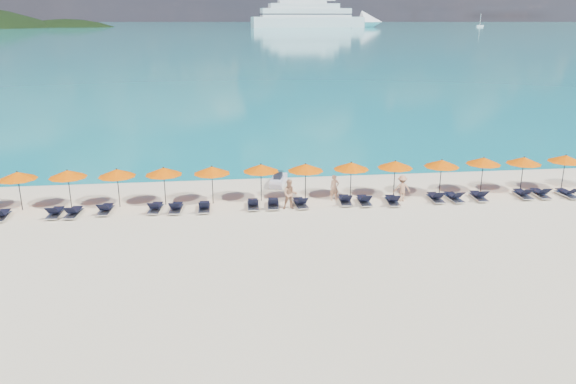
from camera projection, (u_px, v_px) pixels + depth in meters
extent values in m
plane|color=beige|center=(295.00, 232.00, 28.36)|extent=(1400.00, 1400.00, 0.00)
cube|color=#1FA9B2|center=(221.00, 25.00, 653.51)|extent=(1600.00, 1300.00, 0.01)
ellipsoid|color=black|center=(70.00, 64.00, 552.32)|extent=(162.00, 126.00, 85.50)
cube|color=silver|center=(308.00, 22.00, 525.82)|extent=(106.74, 28.85, 9.58)
cone|color=silver|center=(372.00, 22.00, 538.49)|extent=(22.95, 22.95, 21.08)
cube|color=silver|center=(306.00, 13.00, 522.85)|extent=(85.48, 24.04, 7.67)
cube|color=silver|center=(304.00, 6.00, 520.74)|extent=(66.41, 20.37, 4.79)
cube|color=silver|center=(302.00, 2.00, 519.20)|extent=(45.15, 15.55, 3.35)
cube|color=black|center=(306.00, 14.00, 523.28)|extent=(86.55, 24.33, 0.86)
cube|color=black|center=(306.00, 10.00, 522.27)|extent=(84.41, 23.75, 0.86)
cube|color=silver|center=(354.00, 27.00, 508.41)|extent=(5.20, 1.73, 1.39)
cylinder|color=silver|center=(354.00, 22.00, 507.06)|extent=(0.31, 0.31, 8.67)
cube|color=silver|center=(480.00, 26.00, 556.16)|extent=(6.87, 2.29, 1.83)
cylinder|color=silver|center=(480.00, 20.00, 554.37)|extent=(0.41, 0.41, 11.45)
cube|color=silver|center=(279.00, 181.00, 36.24)|extent=(1.38, 2.35, 0.51)
cube|color=black|center=(278.00, 176.00, 35.96)|extent=(0.69, 1.01, 0.32)
cylinder|color=black|center=(280.00, 171.00, 36.61)|extent=(0.50, 0.19, 0.06)
imported|color=tan|center=(334.00, 188.00, 33.07)|extent=(0.62, 0.46, 1.54)
imported|color=tan|center=(290.00, 194.00, 31.52)|extent=(0.84, 0.49, 1.73)
imported|color=tan|center=(402.00, 188.00, 32.93)|extent=(1.03, 0.51, 1.56)
cylinder|color=black|center=(20.00, 191.00, 31.28)|extent=(0.05, 0.05, 2.20)
cone|color=#E75500|center=(17.00, 176.00, 31.00)|extent=(2.10, 2.10, 0.42)
sphere|color=black|center=(17.00, 172.00, 30.94)|extent=(0.08, 0.08, 0.08)
cylinder|color=black|center=(70.00, 189.00, 31.63)|extent=(0.05, 0.05, 2.20)
cone|color=#E75500|center=(68.00, 174.00, 31.35)|extent=(2.10, 2.10, 0.42)
sphere|color=black|center=(67.00, 170.00, 31.29)|extent=(0.08, 0.08, 0.08)
cylinder|color=black|center=(118.00, 188.00, 31.83)|extent=(0.05, 0.05, 2.20)
cone|color=#E75500|center=(117.00, 173.00, 31.56)|extent=(2.10, 2.10, 0.42)
sphere|color=black|center=(117.00, 169.00, 31.49)|extent=(0.08, 0.08, 0.08)
cylinder|color=black|center=(165.00, 187.00, 32.17)|extent=(0.05, 0.05, 2.20)
cone|color=#E75500|center=(164.00, 171.00, 31.89)|extent=(2.10, 2.10, 0.42)
sphere|color=black|center=(163.00, 167.00, 31.82)|extent=(0.08, 0.08, 0.08)
cylinder|color=black|center=(212.00, 185.00, 32.39)|extent=(0.05, 0.05, 2.20)
cone|color=#E75500|center=(212.00, 170.00, 32.11)|extent=(2.10, 2.10, 0.42)
sphere|color=black|center=(212.00, 166.00, 32.05)|extent=(0.08, 0.08, 0.08)
cylinder|color=black|center=(261.00, 183.00, 32.86)|extent=(0.05, 0.05, 2.20)
cone|color=#E75500|center=(261.00, 168.00, 32.59)|extent=(2.10, 2.10, 0.42)
sphere|color=black|center=(261.00, 164.00, 32.52)|extent=(0.08, 0.08, 0.08)
cylinder|color=black|center=(305.00, 182.00, 32.97)|extent=(0.05, 0.05, 2.20)
cone|color=#E75500|center=(306.00, 167.00, 32.70)|extent=(2.10, 2.10, 0.42)
sphere|color=black|center=(306.00, 164.00, 32.63)|extent=(0.08, 0.08, 0.08)
cylinder|color=black|center=(351.00, 181.00, 33.29)|extent=(0.05, 0.05, 2.20)
cone|color=#E75500|center=(351.00, 166.00, 33.02)|extent=(2.10, 2.10, 0.42)
sphere|color=black|center=(351.00, 162.00, 32.95)|extent=(0.08, 0.08, 0.08)
cylinder|color=black|center=(394.00, 179.00, 33.62)|extent=(0.05, 0.05, 2.20)
cone|color=#E75500|center=(395.00, 164.00, 33.34)|extent=(2.10, 2.10, 0.42)
sphere|color=black|center=(395.00, 161.00, 33.27)|extent=(0.08, 0.08, 0.08)
cylinder|color=black|center=(440.00, 178.00, 33.86)|extent=(0.05, 0.05, 2.20)
cone|color=#E75500|center=(442.00, 163.00, 33.59)|extent=(2.10, 2.10, 0.42)
sphere|color=black|center=(442.00, 160.00, 33.52)|extent=(0.08, 0.08, 0.08)
cylinder|color=black|center=(482.00, 175.00, 34.43)|extent=(0.05, 0.05, 2.20)
cone|color=#E75500|center=(484.00, 161.00, 34.15)|extent=(2.10, 2.10, 0.42)
sphere|color=black|center=(484.00, 157.00, 34.09)|extent=(0.08, 0.08, 0.08)
cylinder|color=black|center=(522.00, 175.00, 34.52)|extent=(0.05, 0.05, 2.20)
cone|color=#E75500|center=(524.00, 160.00, 34.25)|extent=(2.10, 2.10, 0.42)
sphere|color=black|center=(524.00, 157.00, 34.18)|extent=(0.08, 0.08, 0.08)
cylinder|color=black|center=(563.00, 173.00, 35.01)|extent=(0.05, 0.05, 2.20)
cone|color=#E75500|center=(566.00, 158.00, 34.73)|extent=(2.10, 2.10, 0.42)
sphere|color=black|center=(566.00, 155.00, 34.67)|extent=(0.08, 0.08, 0.08)
cube|color=silver|center=(2.00, 217.00, 30.16)|extent=(0.70, 1.73, 0.06)
cube|color=black|center=(3.00, 212.00, 30.35)|extent=(0.60, 1.13, 0.04)
cube|color=silver|center=(55.00, 214.00, 30.55)|extent=(0.68, 1.72, 0.06)
cube|color=black|center=(56.00, 210.00, 30.74)|extent=(0.59, 1.12, 0.04)
cube|color=black|center=(51.00, 210.00, 29.91)|extent=(0.57, 0.56, 0.43)
cube|color=silver|center=(74.00, 214.00, 30.61)|extent=(0.78, 1.75, 0.06)
cube|color=black|center=(75.00, 209.00, 30.80)|extent=(0.65, 1.15, 0.04)
cube|color=black|center=(69.00, 210.00, 29.96)|extent=(0.60, 0.59, 0.43)
cube|color=silver|center=(106.00, 211.00, 31.09)|extent=(0.73, 1.74, 0.06)
cube|color=black|center=(107.00, 206.00, 31.28)|extent=(0.62, 1.13, 0.04)
cube|color=black|center=(102.00, 207.00, 30.45)|extent=(0.58, 0.57, 0.43)
cube|color=silver|center=(156.00, 209.00, 31.32)|extent=(0.79, 1.75, 0.06)
cube|color=black|center=(156.00, 205.00, 31.51)|extent=(0.66, 1.15, 0.04)
cube|color=black|center=(153.00, 205.00, 30.68)|extent=(0.60, 0.59, 0.43)
cube|color=silver|center=(176.00, 209.00, 31.32)|extent=(0.76, 1.74, 0.06)
cube|color=black|center=(177.00, 205.00, 31.51)|extent=(0.64, 1.14, 0.04)
cube|color=black|center=(174.00, 205.00, 30.68)|extent=(0.59, 0.58, 0.43)
cube|color=silver|center=(204.00, 208.00, 31.45)|extent=(0.63, 1.70, 0.06)
cube|color=black|center=(204.00, 204.00, 31.64)|extent=(0.55, 1.10, 0.04)
cube|color=black|center=(204.00, 205.00, 30.81)|extent=(0.55, 0.54, 0.43)
cube|color=silver|center=(253.00, 206.00, 31.91)|extent=(0.66, 1.72, 0.06)
cube|color=black|center=(253.00, 202.00, 32.10)|extent=(0.58, 1.11, 0.04)
cube|color=black|center=(253.00, 202.00, 31.26)|extent=(0.56, 0.55, 0.43)
cube|color=silver|center=(273.00, 205.00, 32.02)|extent=(0.76, 1.75, 0.06)
cube|color=black|center=(273.00, 201.00, 32.21)|extent=(0.64, 1.14, 0.04)
cube|color=black|center=(273.00, 201.00, 31.38)|extent=(0.59, 0.58, 0.43)
cube|color=silver|center=(300.00, 204.00, 32.14)|extent=(0.76, 1.75, 0.06)
cube|color=black|center=(299.00, 200.00, 32.32)|extent=(0.64, 1.14, 0.04)
cube|color=black|center=(303.00, 200.00, 31.50)|extent=(0.59, 0.58, 0.43)
cube|color=silver|center=(345.00, 201.00, 32.64)|extent=(0.73, 1.74, 0.06)
cube|color=black|center=(345.00, 197.00, 32.83)|extent=(0.62, 1.13, 0.04)
cube|color=black|center=(347.00, 198.00, 31.99)|extent=(0.58, 0.57, 0.43)
cube|color=silver|center=(364.00, 202.00, 32.56)|extent=(0.66, 1.71, 0.06)
cube|color=black|center=(363.00, 198.00, 32.75)|extent=(0.58, 1.11, 0.04)
cube|color=black|center=(367.00, 198.00, 31.92)|extent=(0.56, 0.55, 0.43)
cube|color=silver|center=(392.00, 202.00, 32.58)|extent=(0.74, 1.74, 0.06)
cube|color=black|center=(392.00, 198.00, 32.77)|extent=(0.63, 1.14, 0.04)
cube|color=black|center=(395.00, 198.00, 31.93)|extent=(0.59, 0.57, 0.43)
cube|color=silver|center=(435.00, 199.00, 33.11)|extent=(0.66, 1.71, 0.06)
cube|color=black|center=(434.00, 195.00, 33.30)|extent=(0.57, 1.11, 0.04)
cube|color=black|center=(439.00, 195.00, 32.47)|extent=(0.56, 0.55, 0.43)
cube|color=silver|center=(454.00, 198.00, 33.16)|extent=(0.70, 1.73, 0.06)
cube|color=black|center=(452.00, 195.00, 33.34)|extent=(0.60, 1.13, 0.04)
cube|color=black|center=(459.00, 195.00, 32.52)|extent=(0.58, 0.56, 0.43)
cube|color=silver|center=(478.00, 197.00, 33.37)|extent=(0.71, 1.73, 0.06)
cube|color=black|center=(477.00, 193.00, 33.56)|extent=(0.61, 1.13, 0.04)
cube|color=black|center=(483.00, 193.00, 32.73)|extent=(0.58, 0.57, 0.43)
cube|color=silver|center=(523.00, 195.00, 33.76)|extent=(0.72, 1.73, 0.06)
cube|color=black|center=(521.00, 191.00, 33.95)|extent=(0.61, 1.13, 0.04)
cube|color=black|center=(528.00, 191.00, 33.11)|extent=(0.58, 0.57, 0.43)
cube|color=silver|center=(540.00, 195.00, 33.85)|extent=(0.71, 1.73, 0.06)
cube|color=black|center=(539.00, 191.00, 34.04)|extent=(0.61, 1.13, 0.04)
cube|color=black|center=(546.00, 191.00, 33.20)|extent=(0.58, 0.57, 0.43)
cube|color=silver|center=(567.00, 195.00, 33.87)|extent=(0.75, 1.74, 0.06)
cube|color=black|center=(565.00, 191.00, 34.05)|extent=(0.63, 1.14, 0.04)
cube|color=black|center=(574.00, 191.00, 33.23)|extent=(0.59, 0.58, 0.43)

